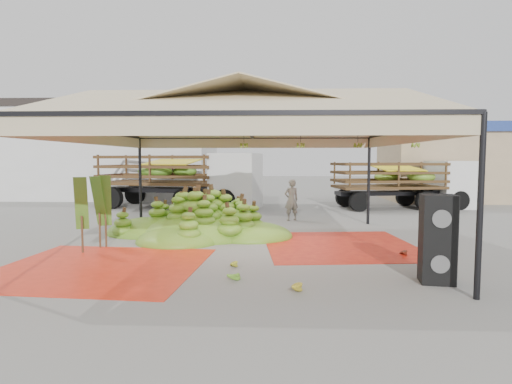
{
  "coord_description": "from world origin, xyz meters",
  "views": [
    {
      "loc": [
        0.71,
        -10.9,
        2.27
      ],
      "look_at": [
        0.2,
        1.5,
        1.3
      ],
      "focal_mm": 30.0,
      "sensor_mm": 36.0,
      "label": 1
    }
  ],
  "objects_px": {
    "speaker_stack": "(438,239)",
    "vendor": "(291,200)",
    "banana_heap": "(201,214)",
    "truck_left": "(187,174)",
    "truck_right": "(410,179)"
  },
  "relations": [
    {
      "from": "speaker_stack",
      "to": "vendor",
      "type": "xyz_separation_m",
      "value": [
        -2.33,
        7.82,
        -0.05
      ]
    },
    {
      "from": "banana_heap",
      "to": "speaker_stack",
      "type": "height_order",
      "value": "speaker_stack"
    },
    {
      "from": "vendor",
      "to": "truck_left",
      "type": "bearing_deg",
      "value": -62.03
    },
    {
      "from": "speaker_stack",
      "to": "banana_heap",
      "type": "bearing_deg",
      "value": 145.93
    },
    {
      "from": "truck_left",
      "to": "truck_right",
      "type": "distance_m",
      "value": 10.26
    },
    {
      "from": "speaker_stack",
      "to": "vendor",
      "type": "bearing_deg",
      "value": 114.83
    },
    {
      "from": "truck_right",
      "to": "truck_left",
      "type": "bearing_deg",
      "value": 172.03
    },
    {
      "from": "banana_heap",
      "to": "vendor",
      "type": "xyz_separation_m",
      "value": [
        2.81,
        3.14,
        0.13
      ]
    },
    {
      "from": "vendor",
      "to": "banana_heap",
      "type": "bearing_deg",
      "value": 26.09
    },
    {
      "from": "banana_heap",
      "to": "truck_left",
      "type": "xyz_separation_m",
      "value": [
        -1.86,
        7.05,
        0.91
      ]
    },
    {
      "from": "banana_heap",
      "to": "truck_right",
      "type": "bearing_deg",
      "value": 41.09
    },
    {
      "from": "vendor",
      "to": "truck_right",
      "type": "height_order",
      "value": "truck_right"
    },
    {
      "from": "vendor",
      "to": "truck_left",
      "type": "relative_size",
      "value": 0.2
    },
    {
      "from": "vendor",
      "to": "truck_left",
      "type": "distance_m",
      "value": 6.14
    },
    {
      "from": "banana_heap",
      "to": "vendor",
      "type": "height_order",
      "value": "vendor"
    }
  ]
}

